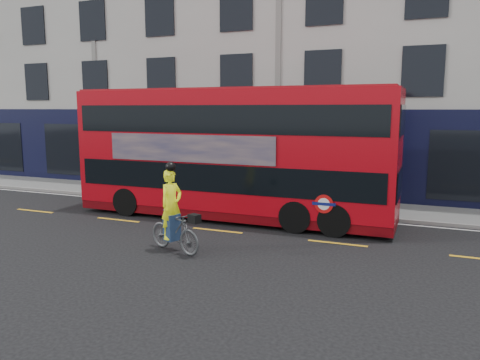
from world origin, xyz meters
The scene contains 8 objects.
ground centered at (0.00, 0.00, 0.00)m, with size 120.00×120.00×0.00m, color black.
pavement centered at (0.00, 6.50, 0.06)m, with size 60.00×3.00×0.12m, color slate.
kerb centered at (0.00, 5.00, 0.07)m, with size 60.00×0.12×0.13m, color gray.
building_terrace centered at (0.00, 12.94, 7.49)m, with size 50.00×10.07×15.00m.
road_edge_line centered at (0.00, 4.70, 0.00)m, with size 58.00×0.10×0.01m, color silver.
lane_dashes centered at (0.00, 1.50, 0.00)m, with size 58.00×0.12×0.01m, color gold, non-canonical shape.
bus centered at (-0.25, 3.43, 2.44)m, with size 11.80×2.75×4.75m.
cyclist centered at (-0.17, -1.06, 0.86)m, with size 2.06×1.19×2.57m.
Camera 1 is at (6.42, -12.28, 4.04)m, focal length 35.00 mm.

